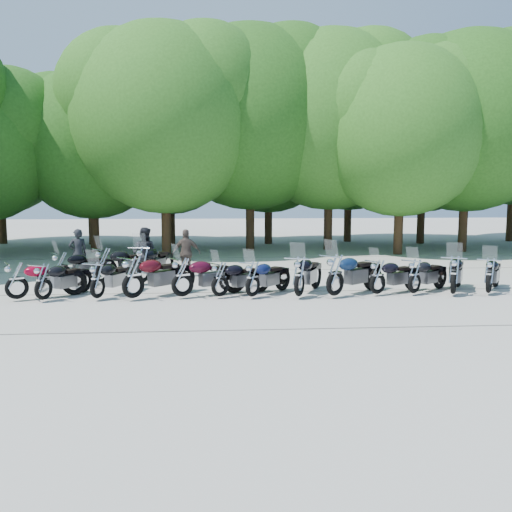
{
  "coord_description": "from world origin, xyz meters",
  "views": [
    {
      "loc": [
        -1.17,
        -14.63,
        3.06
      ],
      "look_at": [
        0.0,
        1.5,
        1.1
      ],
      "focal_mm": 38.0,
      "sensor_mm": 36.0,
      "label": 1
    }
  ],
  "objects": [
    {
      "name": "motorcycle_12",
      "position": [
        6.8,
        0.52,
        0.62
      ],
      "size": [
        1.8,
        2.19,
        1.24
      ],
      "primitive_type": null,
      "rotation": [
        0.0,
        0.0,
        2.54
      ],
      "color": "black",
      "rests_on": "ground"
    },
    {
      "name": "tree_13",
      "position": [
        6.69,
        17.47,
        6.04
      ],
      "size": [
        8.31,
        8.31,
        10.2
      ],
      "color": "#3A2614",
      "rests_on": "ground"
    },
    {
      "name": "motorcycle_10",
      "position": [
        4.6,
        0.65,
        0.6
      ],
      "size": [
        2.06,
        1.87,
        1.21
      ],
      "primitive_type": null,
      "rotation": [
        0.0,
        0.0,
        2.27
      ],
      "color": "black",
      "rests_on": "ground"
    },
    {
      "name": "motorcycle_11",
      "position": [
        5.69,
        0.43,
        0.67
      ],
      "size": [
        1.77,
        2.41,
        1.33
      ],
      "primitive_type": null,
      "rotation": [
        0.0,
        0.0,
        2.64
      ],
      "color": "black",
      "rests_on": "ground"
    },
    {
      "name": "tree_11",
      "position": [
        -3.76,
        16.43,
        5.49
      ],
      "size": [
        7.56,
        7.56,
        9.28
      ],
      "color": "#3A2614",
      "rests_on": "ground"
    },
    {
      "name": "tree_10",
      "position": [
        -8.29,
        16.97,
        5.66
      ],
      "size": [
        7.78,
        7.78,
        9.55
      ],
      "color": "#3A2614",
      "rests_on": "ground"
    },
    {
      "name": "motorcycle_4",
      "position": [
        -2.16,
        0.62,
        0.66
      ],
      "size": [
        2.42,
        1.71,
        1.33
      ],
      "primitive_type": null,
      "rotation": [
        0.0,
        0.0,
        2.04
      ],
      "color": "#3A0718",
      "rests_on": "ground"
    },
    {
      "name": "motorcycle_2",
      "position": [
        -4.51,
        0.57,
        0.61
      ],
      "size": [
        1.49,
        2.23,
        1.21
      ],
      "primitive_type": null,
      "rotation": [
        0.0,
        0.0,
        2.71
      ],
      "color": "black",
      "rests_on": "ground"
    },
    {
      "name": "tree_12",
      "position": [
        1.8,
        16.47,
        5.72
      ],
      "size": [
        7.88,
        7.88,
        9.67
      ],
      "color": "#3A2614",
      "rests_on": "ground"
    },
    {
      "name": "tree_3",
      "position": [
        -3.57,
        11.24,
        6.32
      ],
      "size": [
        8.7,
        8.7,
        10.67
      ],
      "color": "#3A2614",
      "rests_on": "ground"
    },
    {
      "name": "motorcycle_13",
      "position": [
        -6.2,
        3.12,
        0.61
      ],
      "size": [
        2.15,
        1.8,
        1.23
      ],
      "primitive_type": null,
      "rotation": [
        0.0,
        0.0,
        2.19
      ],
      "color": "black",
      "rests_on": "ground"
    },
    {
      "name": "ground",
      "position": [
        0.0,
        0.0,
        0.0
      ],
      "size": [
        90.0,
        90.0,
        0.0
      ],
      "primitive_type": "plane",
      "color": "#9A968B",
      "rests_on": "ground"
    },
    {
      "name": "tree_5",
      "position": [
        4.61,
        13.2,
        6.57
      ],
      "size": [
        9.04,
        9.04,
        11.1
      ],
      "color": "#3A2614",
      "rests_on": "ground"
    },
    {
      "name": "tree_2",
      "position": [
        -7.25,
        12.84,
        5.31
      ],
      "size": [
        7.31,
        7.31,
        8.97
      ],
      "color": "#3A2614",
      "rests_on": "ground"
    },
    {
      "name": "motorcycle_3",
      "position": [
        -3.51,
        0.46,
        0.7
      ],
      "size": [
        2.35,
        2.22,
        1.4
      ],
      "primitive_type": null,
      "rotation": [
        0.0,
        0.0,
        2.31
      ],
      "color": "#400810",
      "rests_on": "ground"
    },
    {
      "name": "motorcycle_8",
      "position": [
        2.18,
        0.4,
        0.71
      ],
      "size": [
        2.44,
        2.17,
        1.42
      ],
      "primitive_type": null,
      "rotation": [
        0.0,
        0.0,
        2.25
      ],
      "color": "#0D1E3B",
      "rests_on": "ground"
    },
    {
      "name": "rider_1",
      "position": [
        -3.64,
        3.93,
        0.91
      ],
      "size": [
        1.04,
        0.9,
        1.82
      ],
      "primitive_type": "imported",
      "rotation": [
        0.0,
        0.0,
        2.87
      ],
      "color": "black",
      "rests_on": "ground"
    },
    {
      "name": "rider_2",
      "position": [
        -2.26,
        4.66,
        0.85
      ],
      "size": [
        1.01,
        0.45,
        1.7
      ],
      "primitive_type": "imported",
      "rotation": [
        0.0,
        0.0,
        3.18
      ],
      "color": "brown",
      "rests_on": "ground"
    },
    {
      "name": "tree_7",
      "position": [
        11.2,
        11.78,
        6.39
      ],
      "size": [
        8.79,
        8.79,
        10.79
      ],
      "color": "#3A2614",
      "rests_on": "ground"
    },
    {
      "name": "motorcycle_6",
      "position": [
        -0.17,
        0.49,
        0.6
      ],
      "size": [
        1.88,
        2.05,
        1.21
      ],
      "primitive_type": null,
      "rotation": [
        0.0,
        0.0,
        2.44
      ],
      "color": "#0E153D",
      "rests_on": "ground"
    },
    {
      "name": "motorcycle_7",
      "position": [
        1.15,
        0.4,
        0.68
      ],
      "size": [
        1.72,
        2.49,
        1.36
      ],
      "primitive_type": null,
      "rotation": [
        0.0,
        0.0,
        2.69
      ],
      "color": "black",
      "rests_on": "ground"
    },
    {
      "name": "motorcycle_1",
      "position": [
        -5.96,
        0.46,
        0.6
      ],
      "size": [
        1.62,
        2.17,
        1.2
      ],
      "primitive_type": null,
      "rotation": [
        0.0,
        0.0,
        2.62
      ],
      "color": "black",
      "rests_on": "ground"
    },
    {
      "name": "motorcycle_14",
      "position": [
        -4.88,
        3.34,
        0.67
      ],
      "size": [
        2.3,
        2.04,
        1.34
      ],
      "primitive_type": null,
      "rotation": [
        0.0,
        0.0,
        2.25
      ],
      "color": "black",
      "rests_on": "ground"
    },
    {
      "name": "rider_0",
      "position": [
        -6.06,
        4.75,
        0.86
      ],
      "size": [
        0.73,
        0.59,
        1.73
      ],
      "primitive_type": "imported",
      "rotation": [
        0.0,
        0.0,
        3.45
      ],
      "color": "black",
      "rests_on": "ground"
    },
    {
      "name": "tree_6",
      "position": [
        7.55,
        10.82,
        5.81
      ],
      "size": [
        8.0,
        8.0,
        9.82
      ],
      "color": "#3A2614",
      "rests_on": "ground"
    },
    {
      "name": "tree_4",
      "position": [
        0.54,
        13.09,
        6.64
      ],
      "size": [
        9.13,
        9.13,
        11.2
      ],
      "color": "#3A2614",
      "rests_on": "ground"
    },
    {
      "name": "motorcycle_15",
      "position": [
        -3.58,
        3.05,
        0.72
      ],
      "size": [
        1.59,
        2.64,
        1.43
      ],
      "primitive_type": null,
      "rotation": [
        0.0,
        0.0,
        2.79
      ],
      "color": "black",
      "rests_on": "ground"
    },
    {
      "name": "tree_14",
      "position": [
        10.68,
        16.09,
        5.83
      ],
      "size": [
        8.02,
        8.02,
        9.84
      ],
      "color": "#3A2614",
      "rests_on": "ground"
    },
    {
      "name": "motorcycle_5",
      "position": [
        -1.09,
        0.6,
        0.59
      ],
      "size": [
        2.07,
        1.71,
        1.18
      ],
      "primitive_type": null,
      "rotation": [
        0.0,
        0.0,
        2.18
      ],
      "color": "black",
      "rests_on": "ground"
    },
    {
      "name": "motorcycle_0",
      "position": [
        -6.72,
        0.6,
        0.62
      ],
      "size": [
        2.24,
        1.68,
        1.24
      ],
      "primitive_type": null,
      "rotation": [
        0.0,
        0.0,
        2.09
      ],
      "color": "maroon",
      "rests_on": "ground"
    },
    {
      "name": "motorcycle_9",
      "position": [
        3.49,
        0.63,
        0.6
      ],
      "size": [
        2.17,
        1.6,
        1.2
      ],
      "primitive_type": null,
      "rotation": [
        0.0,
        0.0,
        2.08
      ],
      "color": "black",
      "rests_on": "ground"
    }
  ]
}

